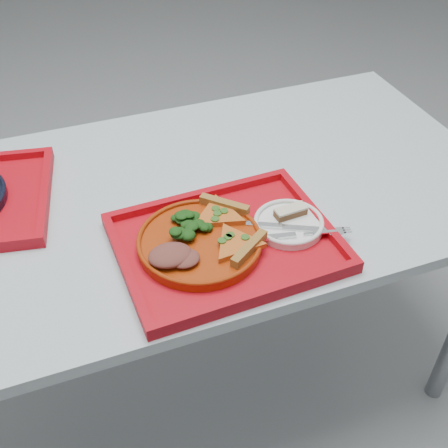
{
  "coord_description": "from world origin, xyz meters",
  "views": [
    {
      "loc": [
        -0.25,
        -1.02,
        1.57
      ],
      "look_at": [
        0.07,
        -0.17,
        0.78
      ],
      "focal_mm": 45.0,
      "sensor_mm": 36.0,
      "label": 1
    }
  ],
  "objects": [
    {
      "name": "pizza_slice_b",
      "position": [
        0.07,
        -0.14,
        0.79
      ],
      "size": [
        0.17,
        0.17,
        0.02
      ],
      "primitive_type": null,
      "rotation": [
        0.0,
        0.0,
        3.93
      ],
      "color": "orange",
      "rests_on": "dinner_plate"
    },
    {
      "name": "pizza_slice_a",
      "position": [
        0.07,
        -0.24,
        0.79
      ],
      "size": [
        0.16,
        0.17,
        0.02
      ],
      "primitive_type": null,
      "rotation": [
        0.0,
        0.0,
        2.18
      ],
      "color": "orange",
      "rests_on": "dinner_plate"
    },
    {
      "name": "dessert_bar",
      "position": [
        0.22,
        -0.19,
        0.79
      ],
      "size": [
        0.07,
        0.03,
        0.02
      ],
      "rotation": [
        0.0,
        0.0,
        0.07
      ],
      "color": "#51341B",
      "rests_on": "side_plate"
    },
    {
      "name": "knife",
      "position": [
        0.19,
        -0.23,
        0.78
      ],
      "size": [
        0.17,
        0.1,
        0.01
      ],
      "primitive_type": "cube",
      "rotation": [
        0.0,
        0.0,
        -0.46
      ],
      "color": "silver",
      "rests_on": "side_plate"
    },
    {
      "name": "fork",
      "position": [
        0.21,
        -0.26,
        0.78
      ],
      "size": [
        0.19,
        0.06,
        0.01
      ],
      "primitive_type": "cube",
      "rotation": [
        0.0,
        0.0,
        -0.21
      ],
      "color": "silver",
      "rests_on": "side_plate"
    },
    {
      "name": "table",
      "position": [
        0.0,
        0.0,
        0.68
      ],
      "size": [
        1.6,
        0.8,
        0.75
      ],
      "color": "#A8B4BC",
      "rests_on": "ground"
    },
    {
      "name": "salad_heap",
      "position": [
        -0.01,
        -0.16,
        0.8
      ],
      "size": [
        0.09,
        0.08,
        0.04
      ],
      "primitive_type": "ellipsoid",
      "color": "black",
      "rests_on": "dinner_plate"
    },
    {
      "name": "meat_portion",
      "position": [
        -0.07,
        -0.23,
        0.79
      ],
      "size": [
        0.09,
        0.07,
        0.03
      ],
      "primitive_type": "ellipsoid",
      "color": "brown",
      "rests_on": "dinner_plate"
    },
    {
      "name": "dinner_plate",
      "position": [
        0.0,
        -0.2,
        0.77
      ],
      "size": [
        0.26,
        0.26,
        0.02
      ],
      "primitive_type": "cylinder",
      "color": "#952C09",
      "rests_on": "tray_main"
    },
    {
      "name": "tray_main",
      "position": [
        0.06,
        -0.21,
        0.76
      ],
      "size": [
        0.46,
        0.37,
        0.01
      ],
      "primitive_type": "cube",
      "rotation": [
        0.0,
        0.0,
        0.03
      ],
      "color": "#B30914",
      "rests_on": "table"
    },
    {
      "name": "side_plate",
      "position": [
        0.2,
        -0.21,
        0.77
      ],
      "size": [
        0.15,
        0.15,
        0.01
      ],
      "primitive_type": "cylinder",
      "color": "white",
      "rests_on": "tray_main"
    },
    {
      "name": "ground",
      "position": [
        0.0,
        0.0,
        0.0
      ],
      "size": [
        10.0,
        10.0,
        0.0
      ],
      "primitive_type": "plane",
      "color": "gray",
      "rests_on": "ground"
    }
  ]
}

